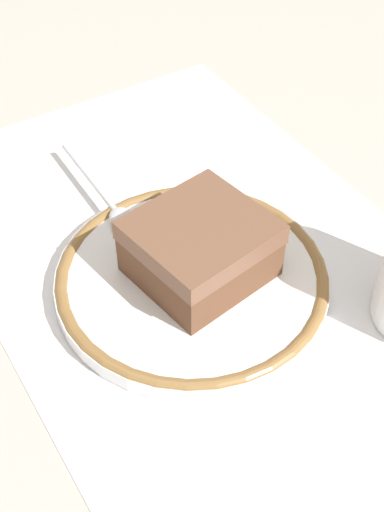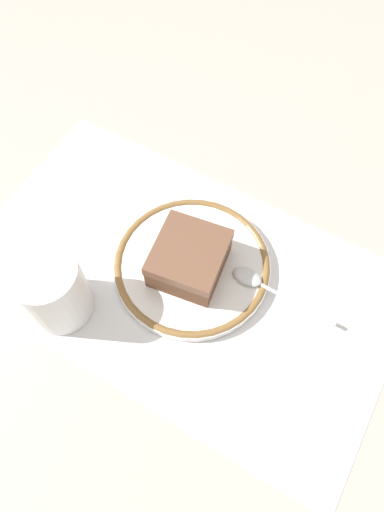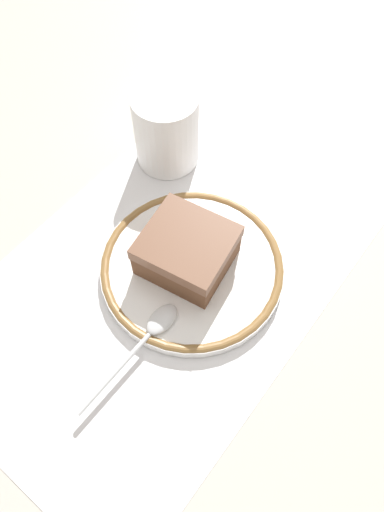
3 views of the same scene
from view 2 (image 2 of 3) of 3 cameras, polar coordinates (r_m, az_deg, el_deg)
ground_plane at (r=0.60m, az=-1.54°, el=-2.57°), size 2.40×2.40×0.00m
placemat at (r=0.60m, az=-1.54°, el=-2.54°), size 0.56×0.32×0.00m
plate at (r=0.60m, az=-0.00°, el=-1.11°), size 0.21×0.21×0.02m
cake_slice at (r=0.57m, az=-0.36°, el=-0.31°), size 0.10×0.10×0.05m
spoon at (r=0.59m, az=8.28°, el=-3.31°), size 0.14×0.02×0.01m
cup at (r=0.57m, az=-16.76°, el=-4.34°), size 0.08×0.08×0.10m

